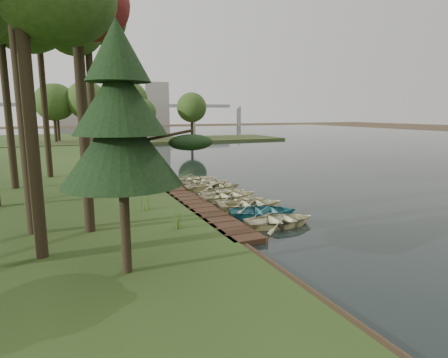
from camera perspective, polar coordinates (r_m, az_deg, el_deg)
name	(u,v)px	position (r m, az deg, el deg)	size (l,w,h in m)	color
ground	(214,202)	(23.54, -1.46, -3.52)	(300.00, 300.00, 0.00)	#3D2F1D
water	(356,152)	(56.74, 19.44, 3.97)	(130.00, 200.00, 0.05)	black
boardwalk	(190,202)	(22.96, -5.17, -3.52)	(1.60, 16.00, 0.30)	#372215
peninsula	(154,140)	(73.29, -10.56, 5.80)	(50.00, 14.00, 0.45)	#38451E
far_trees	(136,107)	(72.42, -13.33, 10.56)	(45.60, 5.60, 8.80)	black
bridge	(120,108)	(142.73, -15.51, 10.39)	(95.90, 4.00, 8.60)	#A5A5A0
building_a	(155,104)	(165.78, -10.41, 11.17)	(10.00, 8.00, 18.00)	#A5A5A0
building_b	(67,111)	(166.22, -22.77, 9.52)	(8.00, 8.00, 12.00)	#A5A5A0
rowboat_0	(280,219)	(18.63, 8.55, -5.99)	(2.54, 3.56, 0.74)	beige
rowboat_1	(263,210)	(20.08, 6.02, -4.72)	(2.61, 3.66, 0.76)	teal
rowboat_2	(251,203)	(21.52, 4.10, -3.64)	(2.70, 3.79, 0.78)	beige
rowboat_3	(242,200)	(22.52, 2.72, -3.17)	(2.27, 3.18, 0.66)	beige
rowboat_4	(229,194)	(23.68, 0.81, -2.35)	(2.67, 3.74, 0.77)	beige
rowboat_5	(223,191)	(24.95, -0.11, -1.84)	(2.27, 3.18, 0.66)	beige
rowboat_6	(213,186)	(26.43, -1.66, -1.00)	(2.79, 3.90, 0.81)	beige
rowboat_7	(210,183)	(27.51, -2.16, -0.61)	(2.62, 3.66, 0.76)	beige
rowboat_8	(201,180)	(28.81, -3.60, -0.20)	(2.42, 3.38, 0.70)	beige
rowboat_9	(192,178)	(30.04, -4.85, 0.20)	(2.36, 3.30, 0.68)	beige
stored_rowboat	(125,171)	(33.22, -14.82, 1.24)	(2.17, 3.04, 0.63)	beige
tree_4	(87,33)	(27.24, -20.09, 20.20)	(3.70, 3.70, 12.11)	black
tree_6	(39,34)	(34.14, -26.41, 19.20)	(4.08, 4.08, 13.20)	black
pine_tree	(120,120)	(12.21, -15.54, 8.60)	(3.80, 3.80, 8.07)	black
reeds_0	(175,217)	(17.40, -7.53, -5.75)	(0.60, 0.60, 1.04)	#3F661E
reeds_1	(146,200)	(20.83, -11.75, -3.11)	(0.60, 0.60, 1.12)	#3F661E
reeds_2	(102,181)	(27.71, -18.06, -0.30)	(0.60, 0.60, 0.95)	#3F661E
reeds_3	(131,179)	(28.23, -13.96, 0.07)	(0.60, 0.60, 0.93)	#3F661E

